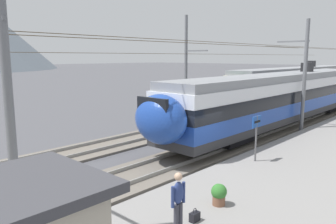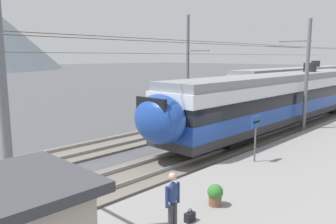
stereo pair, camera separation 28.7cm
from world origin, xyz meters
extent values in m
plane|color=#4C4C51|center=(0.00, 0.00, 0.00)|extent=(400.00, 400.00, 0.00)
cube|color=gray|center=(0.00, -4.84, 0.17)|extent=(120.00, 7.50, 0.33)
cube|color=#6B6359|center=(0.00, 1.00, 0.06)|extent=(120.00, 3.00, 0.12)
cube|color=gray|center=(0.00, 0.28, 0.20)|extent=(120.00, 0.07, 0.16)
cube|color=gray|center=(0.00, 1.72, 0.20)|extent=(120.00, 0.07, 0.16)
cube|color=#6B6359|center=(0.00, 5.81, 0.06)|extent=(120.00, 3.00, 0.12)
cube|color=gray|center=(0.00, 5.09, 0.20)|extent=(120.00, 0.07, 0.16)
cube|color=gray|center=(0.00, 6.52, 0.20)|extent=(120.00, 0.07, 0.16)
cube|color=#2D2D30|center=(11.73, 1.00, 0.92)|extent=(25.08, 2.96, 0.45)
cube|color=#1E429E|center=(11.73, 1.00, 1.57)|extent=(25.08, 2.96, 0.85)
cube|color=black|center=(11.73, 1.00, 2.38)|extent=(25.08, 3.00, 0.75)
cube|color=white|center=(11.73, 1.00, 3.08)|extent=(25.08, 2.96, 0.65)
cube|color=gray|center=(11.73, 1.00, 3.62)|extent=(24.78, 2.76, 0.45)
cube|color=black|center=(3.95, 1.00, 0.49)|extent=(2.80, 2.37, 0.42)
cube|color=black|center=(19.50, 1.00, 0.49)|extent=(2.80, 2.37, 0.42)
ellipsoid|color=#1E429E|center=(-1.36, 1.00, 2.27)|extent=(1.80, 2.72, 2.25)
cube|color=black|center=(-1.86, 1.00, 2.70)|extent=(0.16, 1.78, 1.19)
cube|color=black|center=(15.49, 1.00, 4.20)|extent=(0.90, 0.70, 0.70)
cube|color=#2D2D30|center=(25.81, 5.81, 0.92)|extent=(25.86, 2.83, 0.45)
cube|color=#1E6638|center=(25.81, 5.81, 1.57)|extent=(25.86, 2.83, 0.85)
cube|color=black|center=(25.81, 5.81, 2.38)|extent=(25.86, 2.87, 0.75)
cube|color=beige|center=(25.81, 5.81, 3.08)|extent=(25.86, 2.83, 0.65)
cube|color=gray|center=(25.81, 5.81, 3.62)|extent=(25.56, 2.63, 0.45)
cube|color=black|center=(17.79, 5.81, 0.49)|extent=(2.80, 2.26, 0.42)
cube|color=black|center=(33.82, 5.81, 0.49)|extent=(2.80, 2.26, 0.42)
ellipsoid|color=#1E6638|center=(12.33, 5.81, 2.27)|extent=(1.80, 2.60, 2.25)
cube|color=black|center=(11.83, 5.81, 2.70)|extent=(0.16, 1.70, 1.19)
cube|color=black|center=(29.68, 5.81, 4.20)|extent=(0.90, 0.70, 0.70)
cylinder|color=slate|center=(-8.57, -0.84, 3.74)|extent=(0.24, 0.24, 7.48)
cylinder|color=slate|center=(10.23, -0.84, 3.71)|extent=(0.24, 0.24, 7.41)
cube|color=slate|center=(10.23, 0.08, 6.02)|extent=(0.10, 2.14, 0.10)
cylinder|color=#473823|center=(10.23, 1.00, 5.77)|extent=(44.16, 0.02, 0.02)
cylinder|color=slate|center=(8.36, 7.68, 4.08)|extent=(0.24, 0.24, 8.17)
cube|color=slate|center=(8.36, 6.74, 5.47)|extent=(0.10, 2.17, 0.10)
cylinder|color=#473823|center=(8.36, 5.81, 5.22)|extent=(44.16, 0.02, 0.02)
cylinder|color=#59595B|center=(1.61, -2.11, 1.37)|extent=(0.08, 0.08, 2.08)
cube|color=#19479E|center=(1.61, -2.11, 2.16)|extent=(0.70, 0.06, 0.50)
cube|color=black|center=(1.61, -2.15, 2.16)|extent=(0.52, 0.01, 0.10)
cylinder|color=#383842|center=(-5.58, -3.67, 0.74)|extent=(0.14, 0.14, 0.82)
cylinder|color=#383842|center=(-5.42, -3.67, 0.74)|extent=(0.14, 0.14, 0.82)
ellipsoid|color=navy|center=(-5.50, -3.67, 1.46)|extent=(0.36, 0.22, 0.62)
sphere|color=tan|center=(-5.50, -3.67, 1.91)|extent=(0.22, 0.22, 0.22)
cylinder|color=navy|center=(-5.72, -3.67, 1.41)|extent=(0.09, 0.09, 0.58)
cylinder|color=navy|center=(-5.28, -3.67, 1.41)|extent=(0.09, 0.09, 0.58)
cube|color=black|center=(-4.71, -3.62, 0.47)|extent=(0.32, 0.18, 0.27)
torus|color=black|center=(-4.71, -3.62, 0.65)|extent=(0.16, 0.02, 0.16)
cylinder|color=brown|center=(-3.33, -3.51, 0.48)|extent=(0.41, 0.41, 0.30)
sphere|color=#33752D|center=(-3.33, -3.51, 0.78)|extent=(0.51, 0.51, 0.51)
sphere|color=purple|center=(-3.33, -3.51, 0.89)|extent=(0.28, 0.28, 0.28)
camera|label=1|loc=(-11.83, -9.19, 5.03)|focal=35.74mm
camera|label=2|loc=(-11.63, -9.40, 5.03)|focal=35.74mm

